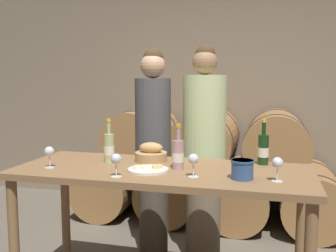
% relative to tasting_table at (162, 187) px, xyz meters
% --- Properties ---
extents(stone_wall_back, '(10.00, 0.12, 3.20)m').
position_rel_tasting_table_xyz_m(stone_wall_back, '(0.00, 2.35, 0.78)').
color(stone_wall_back, gray).
rests_on(stone_wall_back, ground_plane).
extents(barrel_stack, '(2.76, 0.98, 1.18)m').
position_rel_tasting_table_xyz_m(barrel_stack, '(-0.00, 1.74, -0.28)').
color(barrel_stack, '#9E7042').
rests_on(barrel_stack, ground_plane).
extents(tasting_table, '(1.84, 0.75, 0.94)m').
position_rel_tasting_table_xyz_m(tasting_table, '(0.00, 0.00, 0.00)').
color(tasting_table, olive).
rests_on(tasting_table, ground_plane).
extents(person_left, '(0.29, 0.29, 1.74)m').
position_rel_tasting_table_xyz_m(person_left, '(-0.28, 0.74, 0.09)').
color(person_left, '#4C4238').
rests_on(person_left, ground_plane).
extents(person_right, '(0.34, 0.34, 1.76)m').
position_rel_tasting_table_xyz_m(person_right, '(0.14, 0.74, 0.08)').
color(person_right, '#756651').
rests_on(person_right, ground_plane).
extents(wine_bottle_red, '(0.07, 0.07, 0.30)m').
position_rel_tasting_table_xyz_m(wine_bottle_red, '(0.61, 0.28, 0.22)').
color(wine_bottle_red, '#193819').
rests_on(wine_bottle_red, tasting_table).
extents(wine_bottle_white, '(0.07, 0.07, 0.29)m').
position_rel_tasting_table_xyz_m(wine_bottle_white, '(-0.40, 0.09, 0.22)').
color(wine_bottle_white, '#ADBC7F').
rests_on(wine_bottle_white, tasting_table).
extents(wine_bottle_rose, '(0.07, 0.07, 0.28)m').
position_rel_tasting_table_xyz_m(wine_bottle_rose, '(0.10, 0.01, 0.21)').
color(wine_bottle_rose, '#BC8E93').
rests_on(wine_bottle_rose, tasting_table).
extents(blue_crock, '(0.13, 0.13, 0.11)m').
position_rel_tasting_table_xyz_m(blue_crock, '(0.50, -0.14, 0.18)').
color(blue_crock, '#335693').
rests_on(blue_crock, tasting_table).
extents(bread_basket, '(0.22, 0.22, 0.13)m').
position_rel_tasting_table_xyz_m(bread_basket, '(-0.13, 0.19, 0.17)').
color(bread_basket, tan).
rests_on(bread_basket, tasting_table).
extents(cheese_plate, '(0.25, 0.25, 0.04)m').
position_rel_tasting_table_xyz_m(cheese_plate, '(-0.06, -0.08, 0.13)').
color(cheese_plate, white).
rests_on(cheese_plate, tasting_table).
extents(wine_glass_far_left, '(0.06, 0.06, 0.14)m').
position_rel_tasting_table_xyz_m(wine_glass_far_left, '(-0.69, -0.16, 0.22)').
color(wine_glass_far_left, white).
rests_on(wine_glass_far_left, tasting_table).
extents(wine_glass_left, '(0.06, 0.06, 0.14)m').
position_rel_tasting_table_xyz_m(wine_glass_left, '(-0.19, -0.27, 0.22)').
color(wine_glass_left, white).
rests_on(wine_glass_left, tasting_table).
extents(wine_glass_center, '(0.06, 0.06, 0.14)m').
position_rel_tasting_table_xyz_m(wine_glass_center, '(0.23, -0.16, 0.22)').
color(wine_glass_center, white).
rests_on(wine_glass_center, tasting_table).
extents(wine_glass_right, '(0.06, 0.06, 0.14)m').
position_rel_tasting_table_xyz_m(wine_glass_right, '(0.69, -0.14, 0.22)').
color(wine_glass_right, white).
rests_on(wine_glass_right, tasting_table).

